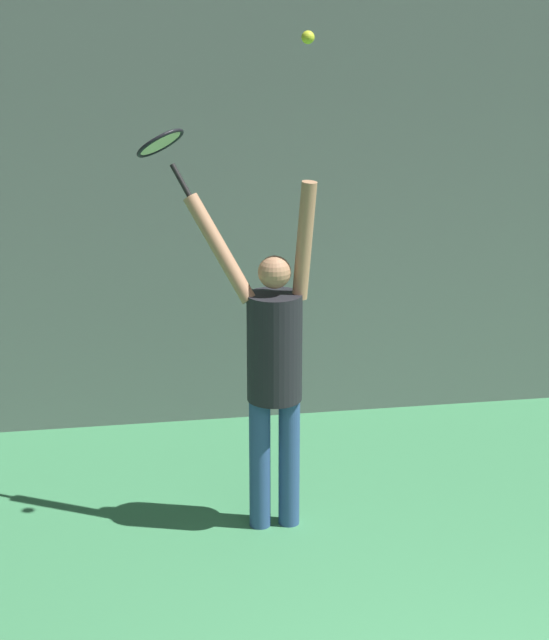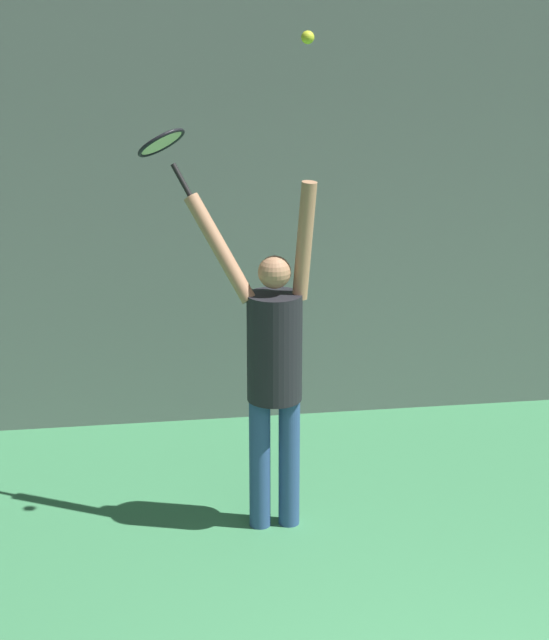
# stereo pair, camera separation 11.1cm
# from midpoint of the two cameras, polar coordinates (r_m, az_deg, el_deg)

# --- Properties ---
(back_wall) EXTENTS (18.00, 0.10, 5.00)m
(back_wall) POSITION_cam_midpoint_polar(r_m,az_deg,el_deg) (8.40, 2.58, 11.58)
(back_wall) COLOR slate
(back_wall) RESTS_ON ground_plane
(tennis_player) EXTENTS (0.77, 0.48, 2.16)m
(tennis_player) POSITION_cam_midpoint_polar(r_m,az_deg,el_deg) (6.88, -0.52, -2.06)
(tennis_player) COLOR #2D4C7F
(tennis_player) RESTS_ON ground_plane
(tennis_racket) EXTENTS (0.41, 0.41, 0.40)m
(tennis_racket) POSITION_cam_midpoint_polar(r_m,az_deg,el_deg) (6.87, -6.02, 8.50)
(tennis_racket) COLOR black
(tennis_ball) EXTENTS (0.07, 0.07, 0.07)m
(tennis_ball) POSITION_cam_midpoint_polar(r_m,az_deg,el_deg) (6.40, 1.15, 13.74)
(tennis_ball) COLOR #CCDB2D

